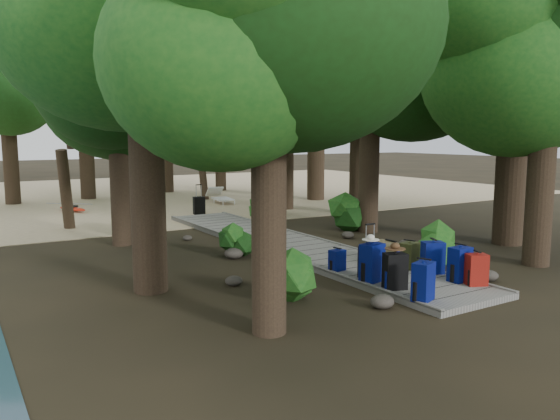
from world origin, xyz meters
TOP-DOWN VIEW (x-y plane):
  - ground at (0.00, 0.00)m, footprint 120.00×120.00m
  - sand_beach at (0.00, 16.00)m, footprint 40.00×22.00m
  - boardwalk at (0.00, 1.00)m, footprint 2.00×12.00m
  - backpack_left_a at (-0.80, -4.41)m, footprint 0.46×0.39m
  - backpack_left_b at (-0.71, -3.64)m, footprint 0.47×0.39m
  - backpack_left_c at (-0.71, -3.02)m, footprint 0.50×0.41m
  - backpack_left_d at (-0.76, -1.99)m, footprint 0.35×0.28m
  - backpack_right_a at (0.76, -4.25)m, footprint 0.44×0.39m
  - backpack_right_b at (0.72, -3.90)m, footprint 0.42×0.30m
  - backpack_right_c at (0.75, -3.19)m, footprint 0.50×0.44m
  - backpack_right_d at (0.65, -2.63)m, footprint 0.47×0.40m
  - duffel_right_khaki at (0.77, -1.95)m, footprint 0.47×0.68m
  - suitcase_on_boardwalk at (-0.60, -2.81)m, footprint 0.45×0.32m
  - lone_suitcase_on_sand at (0.35, 7.74)m, footprint 0.44×0.28m
  - hat_brown at (-0.69, -3.60)m, footprint 0.38×0.38m
  - hat_white at (-0.76, -3.02)m, footprint 0.33×0.33m
  - kayak at (-3.50, 10.82)m, footprint 1.85×3.13m
  - sun_lounger at (2.48, 10.15)m, footprint 1.00×2.15m
  - tree_right_a at (3.65, -3.57)m, footprint 5.00×5.00m
  - tree_right_b at (5.23, -1.69)m, footprint 6.27×6.27m
  - tree_right_c at (3.27, 1.71)m, footprint 4.94×4.94m
  - tree_right_d at (5.30, 4.58)m, footprint 5.65×5.65m
  - tree_right_e at (3.91, 7.33)m, footprint 4.44×4.44m
  - tree_right_f at (6.75, 9.33)m, footprint 6.25×6.25m
  - tree_left_a at (-3.63, -4.08)m, footprint 4.36×4.36m
  - tree_left_b at (-4.41, -1.03)m, footprint 5.05×5.05m
  - tree_left_c at (-3.65, 3.61)m, footprint 4.12×4.12m
  - tree_back_a at (-1.98, 15.04)m, footprint 5.50×5.50m
  - tree_back_b at (2.19, 16.04)m, footprint 4.95×4.95m
  - tree_back_c at (4.87, 15.32)m, footprint 4.46×4.46m
  - tree_back_d at (-5.13, 14.74)m, footprint 5.29×5.29m
  - palm_right_a at (2.95, 6.32)m, footprint 4.59×4.59m
  - palm_right_b at (5.03, 10.51)m, footprint 4.05×4.05m
  - palm_right_c at (2.70, 12.15)m, footprint 4.58×4.58m
  - palm_left_a at (-4.58, 7.00)m, footprint 4.69×4.69m
  - rock_left_a at (-1.42, -4.10)m, footprint 0.42×0.38m
  - rock_left_b at (-2.91, -1.52)m, footprint 0.35×0.31m
  - rock_left_c at (-1.85, 0.58)m, footprint 0.46×0.42m
  - rock_left_d at (-1.92, 3.29)m, footprint 0.26×0.23m
  - rock_right_a at (1.59, -3.91)m, footprint 0.39×0.35m
  - rock_right_b at (2.40, -0.79)m, footprint 0.46×0.41m
  - rock_right_c at (2.06, 1.17)m, footprint 0.37×0.33m
  - shrub_left_a at (-2.62, -3.06)m, footprint 1.02×1.02m
  - shrub_left_b at (-1.69, 0.76)m, footprint 0.86×0.86m
  - shrub_left_c at (-3.08, 4.92)m, footprint 1.05×1.05m
  - shrub_right_a at (1.84, -2.43)m, footprint 0.99×0.99m
  - shrub_right_b at (2.89, 2.22)m, footprint 1.35×1.35m
  - shrub_right_c at (1.72, 5.74)m, footprint 0.80×0.80m

SIDE VIEW (x-z plane):
  - ground at x=0.00m, z-range 0.00..0.00m
  - sand_beach at x=0.00m, z-range 0.00..0.02m
  - boardwalk at x=0.00m, z-range 0.00..0.12m
  - rock_left_d at x=-1.92m, z-range 0.00..0.14m
  - rock_left_b at x=-2.91m, z-range 0.00..0.19m
  - rock_right_c at x=2.06m, z-range 0.00..0.20m
  - rock_right_a at x=1.59m, z-range 0.00..0.22m
  - rock_left_a at x=-1.42m, z-range 0.00..0.23m
  - rock_right_b at x=2.40m, z-range 0.00..0.25m
  - rock_left_c at x=-1.85m, z-range 0.00..0.26m
  - kayak at x=-3.50m, z-range 0.02..0.33m
  - duffel_right_khaki at x=0.77m, z-range 0.12..0.57m
  - lone_suitcase_on_sand at x=0.35m, z-range 0.02..0.67m
  - sun_lounger at x=2.48m, z-range 0.02..0.69m
  - shrub_right_c at x=1.72m, z-range 0.00..0.72m
  - backpack_left_d at x=-0.76m, z-range 0.12..0.60m
  - shrub_left_b at x=-1.69m, z-range 0.00..0.78m
  - backpack_right_d at x=0.65m, z-range 0.12..0.73m
  - suitcase_on_boardwalk at x=-0.60m, z-range 0.12..0.75m
  - shrub_right_a at x=1.84m, z-range 0.00..0.89m
  - backpack_right_a at x=0.76m, z-range 0.12..0.78m
  - shrub_left_a at x=-2.62m, z-range 0.00..0.92m
  - shrub_left_c at x=-3.08m, z-range 0.00..0.95m
  - backpack_right_c at x=0.75m, z-range 0.12..0.84m
  - backpack_left_b at x=-0.71m, z-range 0.12..0.85m
  - backpack_left_a at x=-0.80m, z-range 0.12..0.85m
  - backpack_right_b at x=0.72m, z-range 0.12..0.86m
  - backpack_left_c at x=-0.71m, z-range 0.12..0.93m
  - shrub_right_b at x=2.89m, z-range 0.00..1.21m
  - hat_brown at x=-0.69m, z-range 0.85..0.97m
  - hat_white at x=-0.76m, z-range 0.93..1.04m
  - tree_left_c at x=-3.65m, z-range 0.00..7.16m
  - tree_left_a at x=-3.63m, z-range 0.00..7.27m
  - palm_right_c at x=2.70m, z-range 0.00..7.29m
  - palm_left_a at x=-4.58m, z-range 0.00..7.46m
  - palm_right_b at x=5.03m, z-range 0.00..7.82m
  - palm_right_a at x=2.95m, z-range 0.00..7.82m
  - tree_right_e at x=3.91m, z-range 0.00..7.99m
  - tree_back_c at x=4.87m, z-range 0.00..8.03m
  - tree_right_a at x=3.65m, z-range 0.00..8.34m
  - tree_right_c at x=3.27m, z-range 0.00..8.55m
  - tree_back_d at x=-5.13m, z-range 0.00..8.82m
  - tree_back_b at x=2.19m, z-range 0.00..8.84m
  - tree_left_b at x=-4.41m, z-range 0.00..9.09m
  - tree_back_a at x=-1.98m, z-range 0.00..9.51m
  - tree_right_d at x=5.30m, z-range 0.00..10.35m
  - tree_right_f at x=6.75m, z-range 0.00..11.16m
  - tree_right_b at x=5.23m, z-range 0.00..11.20m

